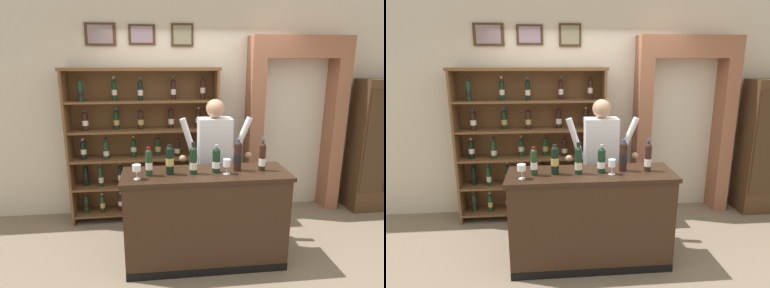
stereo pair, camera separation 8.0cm
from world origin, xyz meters
TOP-DOWN VIEW (x-y plane):
  - ground_plane at (0.00, 0.00)m, footprint 14.00×14.00m
  - back_wall at (-0.00, 1.42)m, footprint 12.00×0.19m
  - wine_shelf at (-0.74, 1.15)m, footprint 1.96×0.36m
  - archway_doorway at (1.34, 1.28)m, footprint 1.35×0.45m
  - side_cabinet at (2.55, 1.05)m, footprint 0.76×0.39m
  - tasting_counter at (-0.09, -0.00)m, footprint 1.68×0.54m
  - shopkeeper at (0.09, 0.51)m, footprint 0.85×0.22m
  - tasting_bottle_chianti at (-0.66, -0.03)m, footprint 0.07×0.07m
  - tasting_bottle_vin_santo at (-0.45, -0.01)m, footprint 0.08×0.08m
  - tasting_bottle_bianco at (-0.22, -0.02)m, footprint 0.08×0.08m
  - tasting_bottle_grappa at (0.01, -0.01)m, footprint 0.08×0.08m
  - tasting_bottle_super_tuscan at (0.24, 0.03)m, footprint 0.08×0.08m
  - tasting_bottle_riserva at (0.49, 0.00)m, footprint 0.07×0.07m
  - wine_glass_spare at (-0.77, -0.12)m, footprint 0.08×0.08m
  - wine_glass_right at (0.10, -0.06)m, footprint 0.07×0.07m

SIDE VIEW (x-z plane):
  - ground_plane at x=0.00m, z-range -0.02..0.00m
  - tasting_counter at x=-0.09m, z-range 0.00..1.01m
  - side_cabinet at x=2.55m, z-range 0.00..1.87m
  - shopkeeper at x=0.09m, z-range 0.20..1.88m
  - wine_shelf at x=-0.74m, z-range 0.04..2.06m
  - wine_glass_right at x=0.10m, z-range 1.04..1.19m
  - wine_glass_spare at x=-0.77m, z-range 1.04..1.18m
  - tasting_bottle_grappa at x=0.01m, z-range 0.99..1.28m
  - tasting_bottle_chianti at x=-0.66m, z-range 1.00..1.29m
  - tasting_bottle_bianco at x=-0.22m, z-range 0.99..1.31m
  - tasting_bottle_riserva at x=0.49m, z-range 0.98..1.32m
  - tasting_bottle_vin_santo at x=-0.45m, z-range 1.01..1.31m
  - tasting_bottle_super_tuscan at x=0.24m, z-range 1.00..1.33m
  - archway_doorway at x=1.34m, z-range 0.14..2.56m
  - back_wall at x=0.00m, z-range 0.00..3.24m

